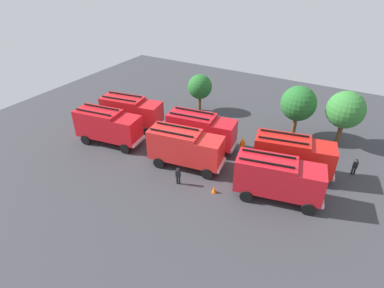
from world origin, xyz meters
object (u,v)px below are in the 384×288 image
Objects in this scene: fire_truck_4 at (201,130)px; tree_2 at (346,110)px; traffic_cone_1 at (214,190)px; fire_truck_0 at (108,125)px; firefighter_2 at (124,105)px; firefighter_3 at (178,175)px; fire_truck_3 at (131,111)px; tree_0 at (200,87)px; traffic_cone_0 at (265,150)px; fire_truck_1 at (185,147)px; fire_truck_2 at (278,177)px; tree_1 at (298,104)px; firefighter_1 at (242,146)px; firefighter_0 at (355,166)px; fire_truck_5 at (293,154)px.

tree_2 reaches higher than fire_truck_4.
traffic_cone_1 is at bearing -119.64° from tree_2.
fire_truck_0 is at bearing 171.99° from traffic_cone_1.
firefighter_3 is at bearing -77.92° from firefighter_2.
firefighter_2 is (-3.83, 2.94, -1.14)m from fire_truck_3.
traffic_cone_0 is (10.94, -5.91, -2.87)m from tree_0.
fire_truck_0 is 1.25× the size of tree_2.
tree_2 is at bearing 35.33° from fire_truck_1.
fire_truck_2 is 11.72m from tree_1.
traffic_cone_0 is at bearing -46.13° from firefighter_2.
fire_truck_1 is 14.88m from firefighter_2.
fire_truck_4 is at bearing -160.02° from traffic_cone_0.
traffic_cone_0 is at bearing -0.54° from fire_truck_3.
fire_truck_1 is 13.61m from tree_1.
traffic_cone_0 is at bearing -28.38° from tree_0.
fire_truck_2 reaches higher than firefighter_1.
firefighter_2 reaches higher than traffic_cone_1.
traffic_cone_0 is at bearing 77.92° from traffic_cone_1.
fire_truck_1 reaches higher than firefighter_3.
firefighter_0 is at bearing 3.60° from fire_truck_4.
traffic_cone_1 is at bearing -61.98° from firefighter_0.
firefighter_0 reaches higher than traffic_cone_0.
fire_truck_4 is 7.75m from traffic_cone_1.
fire_truck_1 and fire_truck_5 have the same top height.
firefighter_2 is at bearing 32.76° from firefighter_1.
firefighter_1 is 6.87m from traffic_cone_1.
fire_truck_2 is at bearing -21.51° from fire_truck_3.
fire_truck_2 is at bearing -41.39° from tree_0.
firefighter_3 is at bearing -21.44° from fire_truck_0.
firefighter_2 is 2.87× the size of traffic_cone_1.
fire_truck_5 is at bearing 13.60° from fire_truck_1.
fire_truck_1 and fire_truck_3 have the same top height.
fire_truck_1 reaches higher than firefighter_1.
tree_1 is (-6.80, 4.57, 3.04)m from firefighter_0.
tree_2 reaches higher than firefighter_3.
fire_truck_5 is 10.60m from firefighter_3.
firefighter_1 is (-5.17, 0.83, -1.12)m from fire_truck_5.
firefighter_3 reaches higher than traffic_cone_0.
fire_truck_2 is 1.28× the size of tree_1.
traffic_cone_1 is at bearing -169.53° from fire_truck_2.
tree_1 is at bearing 35.90° from fire_truck_4.
traffic_cone_1 is (9.16, -14.20, -2.93)m from tree_0.
firefighter_2 is 19.30m from traffic_cone_0.
tree_2 reaches higher than fire_truck_1.
firefighter_2 reaches higher than firefighter_3.
fire_truck_2 is 10.09× the size of traffic_cone_0.
traffic_cone_1 is at bearing -60.18° from fire_truck_4.
fire_truck_4 is at bearing -92.13° from firefighter_0.
traffic_cone_1 is at bearing -103.95° from tree_1.
fire_truck_0 is 24.75m from firefighter_0.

